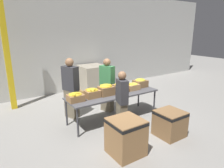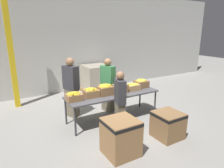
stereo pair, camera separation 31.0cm
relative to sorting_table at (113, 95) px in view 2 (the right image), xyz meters
name	(u,v)px [view 2 (the right image)]	position (x,y,z in m)	size (l,w,h in m)	color
ground_plane	(113,119)	(0.00, 0.00, -0.73)	(30.00, 30.00, 0.00)	gray
wall_back	(71,42)	(0.00, 3.28, 1.27)	(16.00, 0.08, 4.00)	#B7B7B2
sorting_table	(113,95)	(0.00, 0.00, 0.00)	(2.64, 0.85, 0.78)	#4C4C51
banana_box_0	(74,96)	(-1.13, 0.01, 0.17)	(0.39, 0.35, 0.24)	olive
banana_box_1	(91,92)	(-0.64, 0.02, 0.18)	(0.39, 0.29, 0.27)	olive
banana_box_2	(105,89)	(-0.23, 0.00, 0.21)	(0.39, 0.32, 0.31)	olive
banana_box_3	(120,87)	(0.23, -0.01, 0.20)	(0.39, 0.30, 0.30)	olive
banana_box_4	(133,87)	(0.68, -0.01, 0.15)	(0.41, 0.30, 0.23)	tan
banana_box_5	(141,83)	(1.07, 0.09, 0.18)	(0.39, 0.34, 0.28)	olive
volunteer_0	(120,102)	(-0.15, -0.61, 0.03)	(0.32, 0.45, 1.53)	#6B604C
volunteer_1	(71,88)	(-0.93, 0.80, 0.14)	(0.40, 0.52, 1.75)	#6B604C
volunteer_2	(108,85)	(0.20, 0.64, 0.10)	(0.36, 0.50, 1.67)	#6B604C
donation_bin_0	(121,136)	(-0.71, -1.52, -0.32)	(0.65, 0.65, 0.77)	olive
donation_bin_1	(168,124)	(0.62, -1.52, -0.39)	(0.62, 0.62, 0.63)	olive
support_pillar	(10,46)	(-2.26, 2.47, 1.27)	(0.17, 0.17, 4.00)	gold
pallet_stack_0	(96,79)	(0.76, 2.64, -0.19)	(1.09, 1.09, 1.10)	olive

